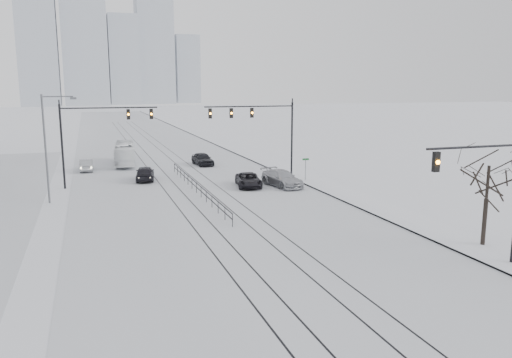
% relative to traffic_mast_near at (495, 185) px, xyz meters
% --- Properties ---
extents(road, '(22.00, 260.00, 0.02)m').
position_rel_traffic_mast_near_xyz_m(road, '(-10.79, 54.00, -4.55)').
color(road, silver).
rests_on(road, ground).
extents(sidewalk_east, '(5.00, 260.00, 0.16)m').
position_rel_traffic_mast_near_xyz_m(sidewalk_east, '(2.71, 54.00, -4.48)').
color(sidewalk_east, silver).
rests_on(sidewalk_east, ground).
extents(curb, '(0.10, 260.00, 0.12)m').
position_rel_traffic_mast_near_xyz_m(curb, '(0.26, 54.00, -4.50)').
color(curb, gray).
rests_on(curb, ground).
extents(tram_rails, '(5.30, 180.00, 0.01)m').
position_rel_traffic_mast_near_xyz_m(tram_rails, '(-10.79, 34.00, -4.54)').
color(tram_rails, black).
rests_on(tram_rails, ground).
extents(skyline, '(96.00, 48.00, 72.00)m').
position_rel_traffic_mast_near_xyz_m(skyline, '(-5.77, 267.63, 26.08)').
color(skyline, '#ADB4BE').
rests_on(skyline, ground).
extents(traffic_mast_near, '(6.10, 0.37, 7.00)m').
position_rel_traffic_mast_near_xyz_m(traffic_mast_near, '(0.00, 0.00, 0.00)').
color(traffic_mast_near, black).
rests_on(traffic_mast_near, ground).
extents(traffic_mast_ne, '(9.60, 0.37, 8.00)m').
position_rel_traffic_mast_near_xyz_m(traffic_mast_ne, '(-2.64, 29.00, 1.20)').
color(traffic_mast_ne, black).
rests_on(traffic_mast_ne, ground).
extents(traffic_mast_nw, '(9.10, 0.37, 8.00)m').
position_rel_traffic_mast_near_xyz_m(traffic_mast_nw, '(-19.31, 30.00, 1.01)').
color(traffic_mast_nw, black).
rests_on(traffic_mast_nw, ground).
extents(street_light_west, '(2.73, 0.25, 9.00)m').
position_rel_traffic_mast_near_xyz_m(street_light_west, '(-22.99, 24.00, 0.65)').
color(street_light_west, '#595B60').
rests_on(street_light_west, ground).
extents(bare_tree, '(4.40, 4.40, 6.10)m').
position_rel_traffic_mast_near_xyz_m(bare_tree, '(2.41, 3.00, -0.07)').
color(bare_tree, black).
rests_on(bare_tree, ground).
extents(median_fence, '(0.06, 24.00, 1.00)m').
position_rel_traffic_mast_near_xyz_m(median_fence, '(-10.79, 24.00, -4.04)').
color(median_fence, black).
rests_on(median_fence, ground).
extents(street_sign, '(0.70, 0.06, 2.40)m').
position_rel_traffic_mast_near_xyz_m(street_sign, '(1.01, 26.00, -2.96)').
color(street_sign, '#595B60').
rests_on(street_sign, ground).
extents(sedan_sb_inner, '(2.42, 4.74, 1.55)m').
position_rel_traffic_mast_near_xyz_m(sedan_sb_inner, '(-14.56, 31.67, -3.79)').
color(sedan_sb_inner, black).
rests_on(sedan_sb_inner, ground).
extents(sedan_sb_outer, '(1.51, 4.14, 1.36)m').
position_rel_traffic_mast_near_xyz_m(sedan_sb_outer, '(-20.29, 40.01, -3.88)').
color(sedan_sb_outer, '#999DA1').
rests_on(sedan_sb_outer, ground).
extents(sedan_nb_front, '(3.03, 5.12, 1.34)m').
position_rel_traffic_mast_near_xyz_m(sedan_nb_front, '(-5.41, 25.15, -3.89)').
color(sedan_nb_front, black).
rests_on(sedan_nb_front, ground).
extents(sedan_nb_right, '(3.18, 5.74, 1.57)m').
position_rel_traffic_mast_near_xyz_m(sedan_nb_right, '(-2.25, 24.30, -3.78)').
color(sedan_nb_right, '#A7A9AF').
rests_on(sedan_nb_right, ground).
extents(sedan_nb_far, '(2.29, 4.72, 1.55)m').
position_rel_traffic_mast_near_xyz_m(sedan_nb_far, '(-6.62, 39.95, -3.79)').
color(sedan_nb_far, black).
rests_on(sedan_nb_far, ground).
extents(box_truck, '(3.10, 9.97, 2.73)m').
position_rel_traffic_mast_near_xyz_m(box_truck, '(-15.70, 43.55, -3.20)').
color(box_truck, white).
rests_on(box_truck, ground).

